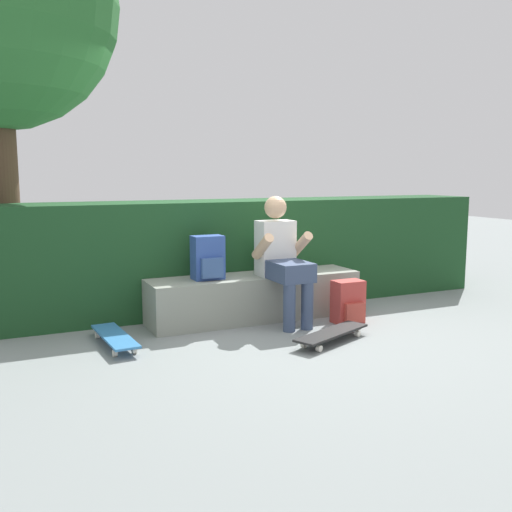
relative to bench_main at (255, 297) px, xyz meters
name	(u,v)px	position (x,y,z in m)	size (l,w,h in m)	color
ground_plane	(268,326)	(0.00, -0.30, -0.21)	(24.00, 24.00, 0.00)	gray
bench_main	(255,297)	(0.00, 0.00, 0.00)	(2.06, 0.49, 0.42)	gray
person_skater	(282,256)	(0.18, -0.22, 0.42)	(0.49, 0.62, 1.17)	white
skateboard_near_person	(332,333)	(0.25, -0.97, -0.14)	(0.81, 0.50, 0.09)	black
skateboard_beside_bench	(115,337)	(-1.39, -0.32, -0.14)	(0.25, 0.81, 0.09)	teal
backpack_on_bench	(208,258)	(-0.47, -0.01, 0.41)	(0.28, 0.23, 0.40)	#2D4C99
backpack_on_ground	(348,303)	(0.73, -0.51, -0.02)	(0.28, 0.23, 0.40)	#B23833
hedge_row	(254,252)	(0.27, 0.61, 0.34)	(5.30, 0.72, 1.11)	#1A4321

